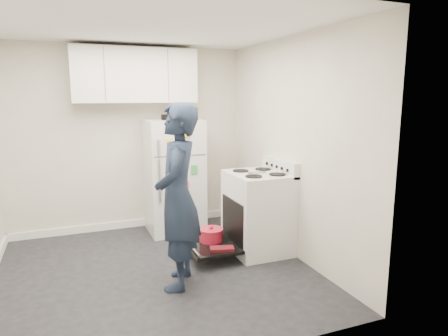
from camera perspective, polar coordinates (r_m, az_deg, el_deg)
name	(u,v)px	position (r m, az deg, el deg)	size (l,w,h in m)	color
room	(149,159)	(4.10, -10.70, 1.23)	(3.21, 3.21, 2.51)	black
electric_range	(257,213)	(4.79, 4.75, -6.41)	(0.66, 0.76, 1.10)	silver
open_oven_door	(211,241)	(4.70, -1.88, -10.32)	(0.55, 0.70, 0.22)	black
refrigerator	(174,175)	(5.47, -7.19, -1.07)	(0.72, 0.74, 1.60)	silver
upper_cabinets	(135,75)	(5.46, -12.58, 12.78)	(1.60, 0.33, 0.70)	silver
person	(178,197)	(3.84, -6.64, -4.11)	(0.65, 0.43, 1.78)	#182337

